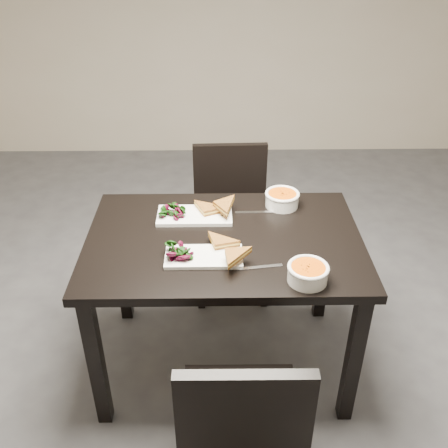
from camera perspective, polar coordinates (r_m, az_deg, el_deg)
name	(u,v)px	position (r m, az deg, el deg)	size (l,w,h in m)	color
ground	(275,340)	(2.80, 5.78, -12.86)	(5.00, 5.00, 0.00)	#47474C
table	(224,256)	(2.25, 0.00, -3.63)	(1.20, 0.80, 0.75)	black
chair_near	(242,423)	(1.85, 2.02, -21.44)	(0.42, 0.42, 0.85)	black
chair_far	(231,211)	(2.91, 0.78, 1.44)	(0.43, 0.43, 0.85)	black
plate_near	(204,257)	(2.07, -2.29, -3.69)	(0.32, 0.16, 0.02)	white
sandwich_near	(220,248)	(2.06, -0.50, -2.68)	(0.16, 0.12, 0.05)	#AF6F24
salad_near	(179,251)	(2.06, -5.09, -3.04)	(0.10, 0.09, 0.04)	black
soup_bowl_near	(308,272)	(1.96, 9.42, -5.39)	(0.16, 0.16, 0.07)	white
cutlery_near	(260,267)	(2.03, 4.11, -4.87)	(0.18, 0.02, 0.00)	silver
plate_far	(195,215)	(2.34, -3.32, 0.97)	(0.34, 0.17, 0.02)	white
sandwich_far	(209,210)	(2.31, -1.75, 1.56)	(0.17, 0.13, 0.06)	#AF6F24
salad_far	(173,210)	(2.33, -5.80, 1.62)	(0.11, 0.10, 0.05)	black
soup_bowl_far	(282,198)	(2.43, 6.56, 2.90)	(0.16, 0.16, 0.07)	white
cutlery_far	(254,212)	(2.38, 3.42, 1.34)	(0.18, 0.02, 0.00)	silver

